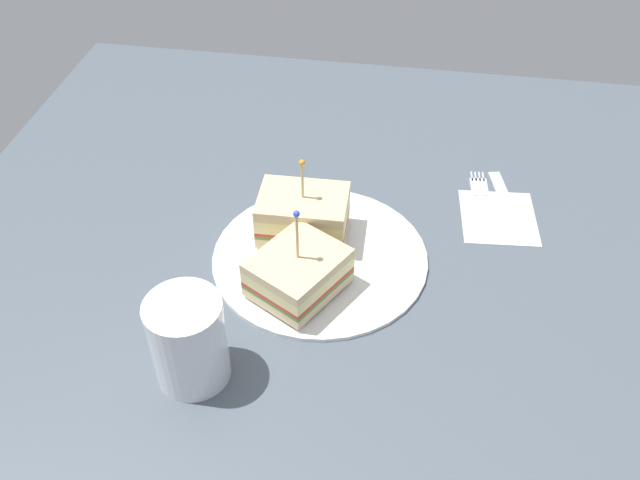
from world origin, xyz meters
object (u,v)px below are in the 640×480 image
knife (505,199)px  napkin (498,217)px  sandwich_half_back (298,272)px  fork (481,196)px  drink_glass (189,345)px  sandwich_half_front (303,214)px  plate (320,256)px

knife → napkin: bearing=75.8°
sandwich_half_back → fork: 28.54cm
drink_glass → napkin: 41.80cm
sandwich_half_front → fork: sandwich_half_front is taller
sandwich_half_back → napkin: bearing=-143.1°
drink_glass → knife: drink_glass is taller
fork → knife: same height
sandwich_half_front → knife: bearing=-155.2°
plate → fork: 23.49cm
sandwich_half_front → sandwich_half_back: 9.16cm
napkin → knife: size_ratio=0.77×
drink_glass → plate: bearing=-118.3°
napkin → fork: bearing=-60.7°
drink_glass → sandwich_half_back: bearing=-123.9°
plate → knife: (-21.48, -14.48, -0.30)cm
fork → knife: size_ratio=1.03×
sandwich_half_back → fork: size_ratio=0.90×
sandwich_half_front → knife: 26.67cm
plate → fork: bearing=-141.6°
plate → napkin: plate is taller
fork → knife: 3.07cm
sandwich_half_front → fork: size_ratio=0.77×
knife → plate: bearing=34.0°
sandwich_half_back → drink_glass: bearing=56.1°
plate → sandwich_half_front: sandwich_half_front is taller
drink_glass → napkin: drink_glass is taller
sandwich_half_front → fork: (-20.95, -11.21, -3.39)cm
napkin → knife: 3.81cm
sandwich_half_front → knife: (-24.02, -11.10, -3.39)cm
napkin → knife: (-0.93, -3.69, 0.10)cm
sandwich_half_back → napkin: size_ratio=1.20×
plate → knife: 25.90cm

